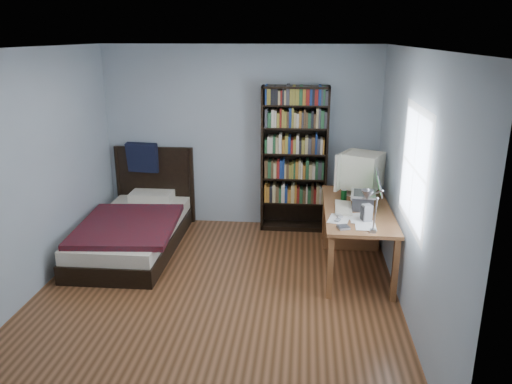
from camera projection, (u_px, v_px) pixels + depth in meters
room at (217, 179)px, 4.92m from camera, size 4.20×4.24×2.50m
desk at (352, 218)px, 6.23m from camera, size 0.75×1.69×0.73m
crt_monitor at (360, 171)px, 6.06m from camera, size 0.63×0.58×0.54m
laptop at (365, 198)px, 5.63m from camera, size 0.38×0.39×0.44m
desk_lamp at (369, 199)px, 4.51m from camera, size 0.22×0.48×0.57m
keyboard at (343, 208)px, 5.62m from camera, size 0.20×0.47×0.05m
speaker at (367, 213)px, 5.24m from camera, size 0.12×0.12×0.18m
soda_can at (344, 195)px, 5.93m from camera, size 0.07×0.07×0.13m
mouse at (353, 199)px, 5.92m from camera, size 0.06×0.11×0.04m
phone_silver at (339, 215)px, 5.41m from camera, size 0.08×0.12×0.02m
phone_grey at (338, 220)px, 5.27m from camera, size 0.07×0.10×0.02m
external_drive at (343, 227)px, 5.07m from camera, size 0.14×0.14×0.02m
bookshelf at (294, 160)px, 6.77m from camera, size 0.89×0.30×1.98m
bed at (136, 227)px, 6.41m from camera, size 1.25×2.17×1.16m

